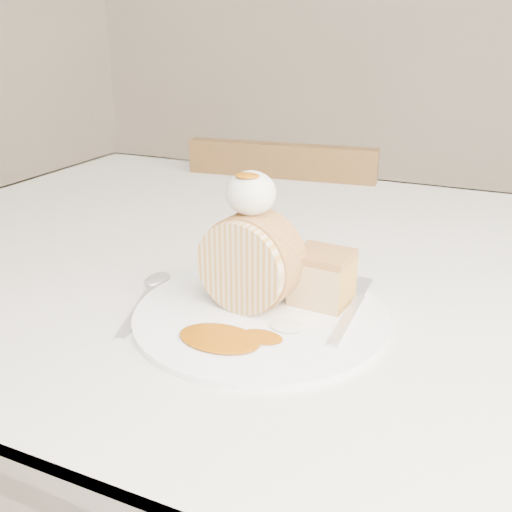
% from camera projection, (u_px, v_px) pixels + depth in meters
% --- Properties ---
extents(table, '(1.40, 0.90, 0.75)m').
position_uv_depth(table, '(337.00, 323.00, 0.78)').
color(table, silver).
rests_on(table, ground).
extents(chair_far, '(0.43, 0.43, 0.82)m').
position_uv_depth(chair_far, '(289.00, 284.00, 1.35)').
color(chair_far, brown).
rests_on(chair_far, ground).
extents(plate, '(0.29, 0.29, 0.01)m').
position_uv_depth(plate, '(261.00, 314.00, 0.60)').
color(plate, white).
rests_on(plate, table).
extents(roulade_slice, '(0.10, 0.07, 0.10)m').
position_uv_depth(roulade_slice, '(250.00, 262.00, 0.60)').
color(roulade_slice, '#CAB08D').
rests_on(roulade_slice, plate).
extents(cake_chunk, '(0.06, 0.06, 0.05)m').
position_uv_depth(cake_chunk, '(322.00, 280.00, 0.61)').
color(cake_chunk, '#B27743').
rests_on(cake_chunk, plate).
extents(whipped_cream, '(0.05, 0.05, 0.05)m').
position_uv_depth(whipped_cream, '(251.00, 193.00, 0.58)').
color(whipped_cream, silver).
rests_on(whipped_cream, roulade_slice).
extents(caramel_drizzle, '(0.03, 0.02, 0.01)m').
position_uv_depth(caramel_drizzle, '(247.00, 170.00, 0.56)').
color(caramel_drizzle, '#904906').
rests_on(caramel_drizzle, whipped_cream).
extents(caramel_pool, '(0.09, 0.06, 0.00)m').
position_uv_depth(caramel_pool, '(220.00, 338.00, 0.54)').
color(caramel_pool, '#904906').
rests_on(caramel_pool, plate).
extents(fork, '(0.03, 0.16, 0.00)m').
position_uv_depth(fork, '(347.00, 320.00, 0.58)').
color(fork, silver).
rests_on(fork, plate).
extents(spoon, '(0.07, 0.15, 0.00)m').
position_uv_depth(spoon, '(138.00, 311.00, 0.61)').
color(spoon, silver).
rests_on(spoon, table).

